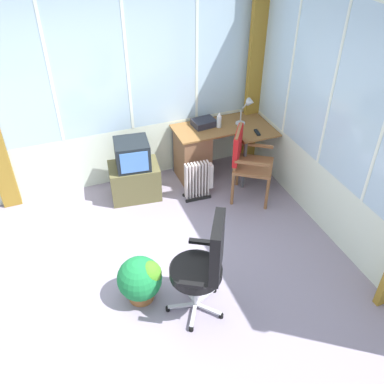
{
  "coord_description": "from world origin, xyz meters",
  "views": [
    {
      "loc": [
        -0.62,
        -3.0,
        3.51
      ],
      "look_at": [
        0.68,
        0.38,
        0.78
      ],
      "focal_mm": 39.87,
      "sensor_mm": 36.0,
      "label": 1
    }
  ],
  "objects_px": {
    "desk": "(197,152)",
    "space_heater": "(199,180)",
    "desk_lamp": "(248,107)",
    "office_chair": "(205,263)",
    "tv_on_stand": "(134,173)",
    "wooden_armchair": "(244,156)",
    "spray_bottle": "(219,120)",
    "potted_plant": "(141,279)",
    "tv_remote": "(257,132)",
    "paper_tray": "(204,123)"
  },
  "relations": [
    {
      "from": "desk",
      "to": "space_heater",
      "type": "xyz_separation_m",
      "value": [
        -0.15,
        -0.46,
        -0.13
      ]
    },
    {
      "from": "desk",
      "to": "desk_lamp",
      "type": "distance_m",
      "value": 0.93
    },
    {
      "from": "desk",
      "to": "office_chair",
      "type": "height_order",
      "value": "office_chair"
    },
    {
      "from": "desk",
      "to": "tv_on_stand",
      "type": "distance_m",
      "value": 0.94
    },
    {
      "from": "wooden_armchair",
      "to": "office_chair",
      "type": "distance_m",
      "value": 1.95
    },
    {
      "from": "desk",
      "to": "space_heater",
      "type": "bearing_deg",
      "value": -107.72
    },
    {
      "from": "desk",
      "to": "desk_lamp",
      "type": "bearing_deg",
      "value": -7.26
    },
    {
      "from": "wooden_armchair",
      "to": "spray_bottle",
      "type": "bearing_deg",
      "value": 98.16
    },
    {
      "from": "wooden_armchair",
      "to": "potted_plant",
      "type": "distance_m",
      "value": 2.12
    },
    {
      "from": "desk",
      "to": "spray_bottle",
      "type": "relative_size",
      "value": 5.99
    },
    {
      "from": "tv_remote",
      "to": "potted_plant",
      "type": "xyz_separation_m",
      "value": [
        -2.03,
        -1.48,
        -0.47
      ]
    },
    {
      "from": "wooden_armchair",
      "to": "tv_on_stand",
      "type": "distance_m",
      "value": 1.44
    },
    {
      "from": "wooden_armchair",
      "to": "potted_plant",
      "type": "bearing_deg",
      "value": -144.96
    },
    {
      "from": "tv_remote",
      "to": "office_chair",
      "type": "xyz_separation_m",
      "value": [
        -1.49,
        -1.83,
        -0.1
      ]
    },
    {
      "from": "desk_lamp",
      "to": "office_chair",
      "type": "distance_m",
      "value": 2.58
    },
    {
      "from": "office_chair",
      "to": "space_heater",
      "type": "distance_m",
      "value": 1.87
    },
    {
      "from": "desk",
      "to": "paper_tray",
      "type": "xyz_separation_m",
      "value": [
        0.14,
        0.09,
        0.39
      ]
    },
    {
      "from": "tv_on_stand",
      "to": "space_heater",
      "type": "height_order",
      "value": "tv_on_stand"
    },
    {
      "from": "wooden_armchair",
      "to": "potted_plant",
      "type": "relative_size",
      "value": 1.93
    },
    {
      "from": "paper_tray",
      "to": "office_chair",
      "type": "relative_size",
      "value": 0.26
    },
    {
      "from": "wooden_armchair",
      "to": "tv_on_stand",
      "type": "bearing_deg",
      "value": 159.4
    },
    {
      "from": "wooden_armchair",
      "to": "space_heater",
      "type": "relative_size",
      "value": 1.82
    },
    {
      "from": "tv_on_stand",
      "to": "space_heater",
      "type": "distance_m",
      "value": 0.85
    },
    {
      "from": "desk",
      "to": "space_heater",
      "type": "distance_m",
      "value": 0.5
    },
    {
      "from": "desk",
      "to": "paper_tray",
      "type": "height_order",
      "value": "paper_tray"
    },
    {
      "from": "desk",
      "to": "wooden_armchair",
      "type": "distance_m",
      "value": 0.78
    },
    {
      "from": "desk_lamp",
      "to": "spray_bottle",
      "type": "xyz_separation_m",
      "value": [
        -0.39,
        0.07,
        -0.15
      ]
    },
    {
      "from": "spray_bottle",
      "to": "tv_on_stand",
      "type": "height_order",
      "value": "spray_bottle"
    },
    {
      "from": "spray_bottle",
      "to": "tv_on_stand",
      "type": "bearing_deg",
      "value": -174.8
    },
    {
      "from": "tv_remote",
      "to": "spray_bottle",
      "type": "relative_size",
      "value": 0.69
    },
    {
      "from": "desk",
      "to": "tv_remote",
      "type": "bearing_deg",
      "value": -26.28
    },
    {
      "from": "tv_remote",
      "to": "spray_bottle",
      "type": "distance_m",
      "value": 0.53
    },
    {
      "from": "tv_on_stand",
      "to": "paper_tray",
      "type": "bearing_deg",
      "value": 11.72
    },
    {
      "from": "desk",
      "to": "potted_plant",
      "type": "distance_m",
      "value": 2.26
    },
    {
      "from": "desk",
      "to": "desk_lamp",
      "type": "height_order",
      "value": "desk_lamp"
    },
    {
      "from": "spray_bottle",
      "to": "space_heater",
      "type": "xyz_separation_m",
      "value": [
        -0.46,
        -0.44,
        -0.57
      ]
    },
    {
      "from": "tv_remote",
      "to": "tv_on_stand",
      "type": "height_order",
      "value": "tv_on_stand"
    },
    {
      "from": "paper_tray",
      "to": "wooden_armchair",
      "type": "relative_size",
      "value": 0.31
    },
    {
      "from": "office_chair",
      "to": "desk_lamp",
      "type": "bearing_deg",
      "value": 54.82
    },
    {
      "from": "desk_lamp",
      "to": "paper_tray",
      "type": "height_order",
      "value": "desk_lamp"
    },
    {
      "from": "desk",
      "to": "potted_plant",
      "type": "xyz_separation_m",
      "value": [
        -1.31,
        -1.83,
        -0.12
      ]
    },
    {
      "from": "tv_remote",
      "to": "paper_tray",
      "type": "relative_size",
      "value": 0.5
    },
    {
      "from": "desk",
      "to": "tv_remote",
      "type": "height_order",
      "value": "tv_remote"
    },
    {
      "from": "desk_lamp",
      "to": "space_heater",
      "type": "xyz_separation_m",
      "value": [
        -0.85,
        -0.37,
        -0.73
      ]
    },
    {
      "from": "office_chair",
      "to": "desk",
      "type": "bearing_deg",
      "value": 70.45
    },
    {
      "from": "tv_on_stand",
      "to": "spray_bottle",
      "type": "bearing_deg",
      "value": 5.2
    },
    {
      "from": "tv_remote",
      "to": "desk_lamp",
      "type": "bearing_deg",
      "value": 102.79
    },
    {
      "from": "spray_bottle",
      "to": "potted_plant",
      "type": "bearing_deg",
      "value": -131.88
    },
    {
      "from": "desk",
      "to": "wooden_armchair",
      "type": "bearing_deg",
      "value": -57.63
    },
    {
      "from": "wooden_armchair",
      "to": "office_chair",
      "type": "xyz_separation_m",
      "value": [
        -1.18,
        -1.55,
        0.03
      ]
    }
  ]
}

